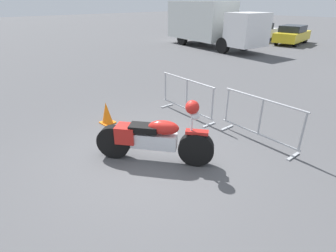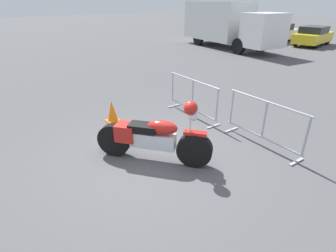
{
  "view_description": "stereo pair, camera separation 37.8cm",
  "coord_description": "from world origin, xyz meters",
  "px_view_note": "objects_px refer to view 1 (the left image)",
  "views": [
    {
      "loc": [
        3.57,
        -2.98,
        3.0
      ],
      "look_at": [
        0.1,
        0.48,
        0.65
      ],
      "focal_mm": 28.0,
      "sensor_mm": 36.0,
      "label": 1
    },
    {
      "loc": [
        3.83,
        -2.7,
        3.0
      ],
      "look_at": [
        0.1,
        0.48,
        0.65
      ],
      "focal_mm": 28.0,
      "sensor_mm": 36.0,
      "label": 2
    }
  ],
  "objects_px": {
    "crowd_barrier_near": "(187,97)",
    "traffic_cone": "(107,113)",
    "parked_car_white": "(260,32)",
    "box_truck": "(209,22)",
    "crowd_barrier_far": "(260,120)",
    "motorcycle": "(154,138)",
    "parked_car_yellow": "(292,35)",
    "parked_car_maroon": "(232,30)"
  },
  "relations": [
    {
      "from": "box_truck",
      "to": "parked_car_yellow",
      "type": "height_order",
      "value": "box_truck"
    },
    {
      "from": "traffic_cone",
      "to": "box_truck",
      "type": "bearing_deg",
      "value": 116.08
    },
    {
      "from": "motorcycle",
      "to": "crowd_barrier_near",
      "type": "xyz_separation_m",
      "value": [
        -1.11,
        2.25,
        0.03
      ]
    },
    {
      "from": "motorcycle",
      "to": "parked_car_white",
      "type": "xyz_separation_m",
      "value": [
        -7.29,
        18.33,
        0.17
      ]
    },
    {
      "from": "parked_car_white",
      "to": "traffic_cone",
      "type": "distance_m",
      "value": 18.69
    },
    {
      "from": "crowd_barrier_near",
      "to": "traffic_cone",
      "type": "height_order",
      "value": "crowd_barrier_near"
    },
    {
      "from": "box_truck",
      "to": "traffic_cone",
      "type": "bearing_deg",
      "value": -52.8
    },
    {
      "from": "parked_car_maroon",
      "to": "crowd_barrier_near",
      "type": "bearing_deg",
      "value": -156.2
    },
    {
      "from": "crowd_barrier_far",
      "to": "parked_car_white",
      "type": "distance_m",
      "value": 18.14
    },
    {
      "from": "motorcycle",
      "to": "crowd_barrier_far",
      "type": "xyz_separation_m",
      "value": [
        1.11,
        2.25,
        0.03
      ]
    },
    {
      "from": "box_truck",
      "to": "parked_car_white",
      "type": "relative_size",
      "value": 1.94
    },
    {
      "from": "crowd_barrier_far",
      "to": "traffic_cone",
      "type": "xyz_separation_m",
      "value": [
        -3.36,
        -1.92,
        -0.26
      ]
    },
    {
      "from": "parked_car_white",
      "to": "motorcycle",
      "type": "bearing_deg",
      "value": -163.18
    },
    {
      "from": "crowd_barrier_near",
      "to": "parked_car_white",
      "type": "distance_m",
      "value": 17.22
    },
    {
      "from": "parked_car_white",
      "to": "parked_car_yellow",
      "type": "bearing_deg",
      "value": -94.78
    },
    {
      "from": "parked_car_white",
      "to": "box_truck",
      "type": "bearing_deg",
      "value": 165.04
    },
    {
      "from": "crowd_barrier_near",
      "to": "crowd_barrier_far",
      "type": "bearing_deg",
      "value": 0.0
    },
    {
      "from": "crowd_barrier_near",
      "to": "parked_car_white",
      "type": "relative_size",
      "value": 0.49
    },
    {
      "from": "crowd_barrier_near",
      "to": "parked_car_yellow",
      "type": "distance_m",
      "value": 16.46
    },
    {
      "from": "crowd_barrier_far",
      "to": "parked_car_white",
      "type": "bearing_deg",
      "value": 117.59
    },
    {
      "from": "crowd_barrier_far",
      "to": "parked_car_maroon",
      "type": "distance_m",
      "value": 19.55
    },
    {
      "from": "box_truck",
      "to": "traffic_cone",
      "type": "relative_size",
      "value": 13.54
    },
    {
      "from": "parked_car_yellow",
      "to": "parked_car_white",
      "type": "bearing_deg",
      "value": 85.22
    },
    {
      "from": "motorcycle",
      "to": "parked_car_maroon",
      "type": "height_order",
      "value": "motorcycle"
    },
    {
      "from": "crowd_barrier_far",
      "to": "parked_car_yellow",
      "type": "height_order",
      "value": "parked_car_yellow"
    },
    {
      "from": "crowd_barrier_near",
      "to": "parked_car_white",
      "type": "height_order",
      "value": "parked_car_white"
    },
    {
      "from": "crowd_barrier_near",
      "to": "parked_car_yellow",
      "type": "height_order",
      "value": "parked_car_yellow"
    },
    {
      "from": "crowd_barrier_far",
      "to": "motorcycle",
      "type": "bearing_deg",
      "value": -116.25
    },
    {
      "from": "crowd_barrier_far",
      "to": "parked_car_white",
      "type": "height_order",
      "value": "parked_car_white"
    },
    {
      "from": "crowd_barrier_near",
      "to": "parked_car_yellow",
      "type": "bearing_deg",
      "value": 102.4
    },
    {
      "from": "crowd_barrier_near",
      "to": "traffic_cone",
      "type": "xyz_separation_m",
      "value": [
        -1.14,
        -1.92,
        -0.26
      ]
    },
    {
      "from": "box_truck",
      "to": "parked_car_white",
      "type": "distance_m",
      "value": 5.82
    },
    {
      "from": "parked_car_white",
      "to": "parked_car_maroon",
      "type": "bearing_deg",
      "value": 83.81
    },
    {
      "from": "crowd_barrier_far",
      "to": "traffic_cone",
      "type": "distance_m",
      "value": 3.88
    },
    {
      "from": "traffic_cone",
      "to": "parked_car_yellow",
      "type": "bearing_deg",
      "value": 97.57
    },
    {
      "from": "crowd_barrier_near",
      "to": "box_truck",
      "type": "height_order",
      "value": "box_truck"
    },
    {
      "from": "crowd_barrier_far",
      "to": "parked_car_yellow",
      "type": "distance_m",
      "value": 17.08
    },
    {
      "from": "motorcycle",
      "to": "parked_car_yellow",
      "type": "height_order",
      "value": "motorcycle"
    },
    {
      "from": "box_truck",
      "to": "traffic_cone",
      "type": "height_order",
      "value": "box_truck"
    },
    {
      "from": "crowd_barrier_near",
      "to": "box_truck",
      "type": "relative_size",
      "value": 0.25
    },
    {
      "from": "crowd_barrier_near",
      "to": "parked_car_maroon",
      "type": "xyz_separation_m",
      "value": [
        -8.82,
        16.13,
        0.14
      ]
    },
    {
      "from": "parked_car_maroon",
      "to": "parked_car_yellow",
      "type": "relative_size",
      "value": 1.01
    }
  ]
}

